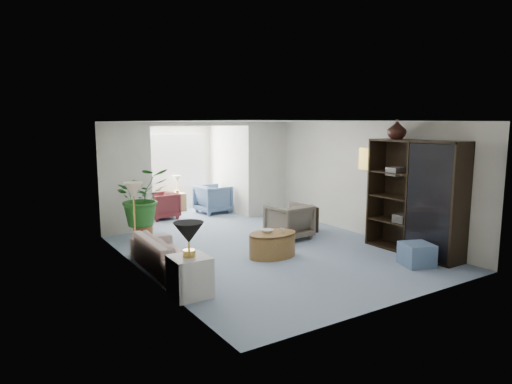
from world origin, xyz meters
TOP-DOWN VIEW (x-y plane):
  - floor at (0.00, 0.00)m, footprint 6.00×6.00m
  - sunroom_floor at (0.00, 4.10)m, footprint 2.60×2.60m
  - back_pier_left at (-1.90, 3.00)m, footprint 1.20×0.12m
  - back_pier_right at (1.90, 3.00)m, footprint 1.20×0.12m
  - back_header at (0.00, 3.00)m, footprint 2.60×0.12m
  - window_pane at (0.00, 5.18)m, footprint 2.20×0.02m
  - window_blinds at (0.00, 5.15)m, footprint 2.20×0.02m
  - framed_picture at (2.46, -0.10)m, footprint 0.04×0.50m
  - sofa at (-2.08, 0.15)m, footprint 0.80×1.94m
  - end_table at (-2.28, -1.20)m, footprint 0.55×0.55m
  - table_lamp at (-2.28, -1.20)m, footprint 0.44×0.44m
  - floor_lamp at (-2.29, 1.22)m, footprint 0.36×0.36m
  - coffee_table at (-0.16, -0.22)m, footprint 1.14×1.14m
  - coffee_bowl at (-0.21, -0.12)m, footprint 0.26×0.26m
  - coffee_cup at (-0.01, -0.32)m, footprint 0.11×0.11m
  - wingback_chair at (0.90, 0.68)m, footprint 0.87×0.89m
  - side_table_dark at (1.60, 0.98)m, footprint 0.57×0.50m
  - entertainment_cabinet at (2.23, -1.48)m, footprint 0.52×1.94m
  - cabinet_urn at (2.23, -0.98)m, footprint 0.36×0.36m
  - ottoman at (1.66, -2.03)m, footprint 0.63×0.63m
  - plant_pot at (-1.80, 2.24)m, footprint 0.40×0.40m
  - house_plant at (-1.80, 2.24)m, footprint 1.10×0.96m
  - sunroom_chair_blue at (0.83, 4.10)m, footprint 0.91×0.89m
  - sunroom_chair_maroon at (-0.67, 4.10)m, footprint 0.81×0.79m
  - sunroom_table at (0.08, 4.85)m, footprint 0.43×0.35m
  - shelf_clutter at (2.18, -1.40)m, footprint 0.30×1.13m

SIDE VIEW (x-z plane):
  - floor at x=0.00m, z-range 0.00..0.00m
  - sunroom_floor at x=0.00m, z-range 0.00..0.00m
  - plant_pot at x=-1.80m, z-range 0.00..0.32m
  - ottoman at x=1.66m, z-range 0.00..0.40m
  - coffee_table at x=-0.16m, z-range 0.00..0.45m
  - sunroom_table at x=0.08m, z-range 0.00..0.50m
  - sofa at x=-2.08m, z-range 0.00..0.56m
  - side_table_dark at x=1.60m, z-range 0.00..0.58m
  - end_table at x=-2.28m, z-range 0.00..0.59m
  - sunroom_chair_maroon at x=-0.67m, z-range 0.00..0.69m
  - wingback_chair at x=0.90m, z-range 0.00..0.76m
  - sunroom_chair_blue at x=0.83m, z-range 0.00..0.78m
  - coffee_bowl at x=-0.21m, z-range 0.45..0.50m
  - coffee_cup at x=-0.01m, z-range 0.45..0.54m
  - house_plant at x=-1.80m, z-range 0.32..1.55m
  - table_lamp at x=-2.28m, z-range 0.79..1.09m
  - shelf_clutter at x=2.18m, z-range 0.41..1.47m
  - entertainment_cabinet at x=2.23m, z-range 0.00..2.16m
  - back_pier_left at x=-1.90m, z-range 0.00..2.50m
  - back_pier_right at x=1.90m, z-range 0.00..2.50m
  - floor_lamp at x=-2.29m, z-range 1.11..1.39m
  - window_pane at x=0.00m, z-range 0.65..2.15m
  - window_blinds at x=0.00m, z-range 0.65..2.15m
  - framed_picture at x=2.46m, z-range 1.50..1.90m
  - cabinet_urn at x=2.23m, z-range 2.16..2.54m
  - back_header at x=0.00m, z-range 2.40..2.50m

